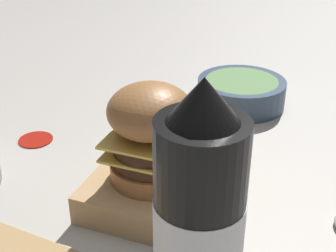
{
  "coord_description": "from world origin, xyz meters",
  "views": [
    {
      "loc": [
        -0.47,
        -0.14,
        0.34
      ],
      "look_at": [
        -0.01,
        0.03,
        0.09
      ],
      "focal_mm": 50.0,
      "sensor_mm": 36.0,
      "label": 1
    }
  ],
  "objects_px": {
    "burger": "(151,133)",
    "ketchup_bottle": "(198,237)",
    "serving_board": "(168,174)",
    "side_bowl": "(240,91)"
  },
  "relations": [
    {
      "from": "burger",
      "to": "side_bowl",
      "type": "distance_m",
      "value": 0.32
    },
    {
      "from": "serving_board",
      "to": "side_bowl",
      "type": "relative_size",
      "value": 1.46
    },
    {
      "from": "serving_board",
      "to": "ketchup_bottle",
      "type": "distance_m",
      "value": 0.24
    },
    {
      "from": "ketchup_bottle",
      "to": "side_bowl",
      "type": "bearing_deg",
      "value": 8.7
    },
    {
      "from": "burger",
      "to": "ketchup_bottle",
      "type": "height_order",
      "value": "ketchup_bottle"
    },
    {
      "from": "serving_board",
      "to": "ketchup_bottle",
      "type": "height_order",
      "value": "ketchup_bottle"
    },
    {
      "from": "burger",
      "to": "ketchup_bottle",
      "type": "distance_m",
      "value": 0.19
    },
    {
      "from": "burger",
      "to": "ketchup_bottle",
      "type": "bearing_deg",
      "value": -146.32
    },
    {
      "from": "serving_board",
      "to": "side_bowl",
      "type": "bearing_deg",
      "value": -5.72
    },
    {
      "from": "burger",
      "to": "ketchup_bottle",
      "type": "relative_size",
      "value": 0.49
    }
  ]
}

